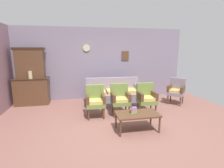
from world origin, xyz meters
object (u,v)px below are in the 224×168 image
floral_couch (114,95)px  armchair_near_cabinet (120,98)px  vase_on_cabinet (30,75)px  armchair_near_couch_end (95,100)px  side_cabinet (32,91)px  coffee_table (137,115)px  book_stack_on_table (134,110)px  armchair_row_middle (146,97)px  wingback_chair_by_fireplace (176,90)px

floral_couch → armchair_near_cabinet: bearing=-90.7°
vase_on_cabinet → armchair_near_couch_end: (2.02, -1.39, -0.56)m
side_cabinet → coffee_table: (2.94, -2.59, -0.09)m
coffee_table → book_stack_on_table: (-0.07, 0.05, 0.11)m
book_stack_on_table → vase_on_cabinet: bearing=140.1°
coffee_table → armchair_row_middle: bearing=57.7°
armchair_row_middle → book_stack_on_table: armchair_row_middle is taller
floral_couch → coffee_table: bearing=-86.2°
armchair_near_cabinet → armchair_row_middle: 0.80m
armchair_near_cabinet → book_stack_on_table: bearing=-85.5°
armchair_near_cabinet → wingback_chair_by_fireplace: size_ratio=1.00×
armchair_near_cabinet → coffee_table: 1.08m
armchair_near_cabinet → wingback_chair_by_fireplace: bearing=15.8°
armchair_row_middle → floral_couch: bearing=126.8°
armchair_row_middle → coffee_table: (-0.65, -1.02, -0.12)m
floral_couch → book_stack_on_table: bearing=-88.1°
armchair_row_middle → wingback_chair_by_fireplace: 1.53m
side_cabinet → vase_on_cabinet: bearing=-79.3°
side_cabinet → floral_couch: side_cabinet is taller
side_cabinet → book_stack_on_table: (2.87, -2.55, 0.02)m
vase_on_cabinet → wingback_chair_by_fireplace: bearing=-8.5°
armchair_near_couch_end → side_cabinet: bearing=142.6°
armchair_near_cabinet → floral_couch: bearing=89.3°
side_cabinet → armchair_near_cabinet: 3.18m
floral_couch → armchair_near_couch_end: 1.30m
armchair_row_middle → armchair_near_couch_end: bearing=-180.0°
armchair_near_cabinet → armchair_row_middle: bearing=-2.8°
coffee_table → side_cabinet: bearing=138.6°
armchair_row_middle → book_stack_on_table: bearing=-126.3°
floral_couch → armchair_near_cabinet: 1.03m
floral_couch → armchair_row_middle: bearing=-53.2°
wingback_chair_by_fireplace → vase_on_cabinet: bearing=171.5°
vase_on_cabinet → floral_couch: bearing=-7.0°
book_stack_on_table → wingback_chair_by_fireplace: bearing=37.8°
vase_on_cabinet → floral_couch: vase_on_cabinet is taller
book_stack_on_table → armchair_near_couch_end: bearing=129.8°
vase_on_cabinet → book_stack_on_table: vase_on_cabinet is taller
book_stack_on_table → side_cabinet: bearing=138.4°
floral_couch → vase_on_cabinet: bearing=173.0°
armchair_near_couch_end → wingback_chair_by_fireplace: (2.92, 0.66, 0.00)m
armchair_near_cabinet → wingback_chair_by_fireplace: 2.27m
armchair_near_couch_end → book_stack_on_table: (0.82, -0.98, -0.01)m
vase_on_cabinet → armchair_near_couch_end: vase_on_cabinet is taller
armchair_near_couch_end → armchair_row_middle: size_ratio=1.00×
armchair_near_couch_end → coffee_table: size_ratio=0.90×
vase_on_cabinet → armchair_near_cabinet: (2.75, -1.35, -0.56)m
book_stack_on_table → armchair_near_cabinet: bearing=94.5°
armchair_row_middle → book_stack_on_table: size_ratio=5.68×
side_cabinet → armchair_near_couch_end: bearing=-37.4°
floral_couch → armchair_row_middle: size_ratio=2.15×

